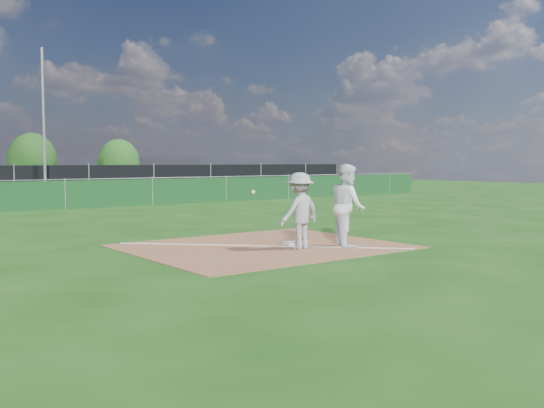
{
  "coord_description": "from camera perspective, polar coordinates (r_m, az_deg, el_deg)",
  "views": [
    {
      "loc": [
        -8.38,
        -10.4,
        2.01
      ],
      "look_at": [
        0.27,
        1.0,
        1.0
      ],
      "focal_mm": 40.0,
      "sensor_mm": 36.0,
      "label": 1
    }
  ],
  "objects": [
    {
      "name": "car_right",
      "position": [
        40.08,
        -17.0,
        2.01
      ],
      "size": [
        4.87,
        2.03,
        1.41
      ],
      "primitive_type": "imported",
      "rotation": [
        0.0,
        0.0,
        1.56
      ],
      "color": "black",
      "rests_on": "parking_lot"
    },
    {
      "name": "black_fence",
      "position": [
        34.46,
        -23.1,
        1.87
      ],
      "size": [
        46.0,
        0.04,
        1.8
      ],
      "primitive_type": "cube",
      "color": "black",
      "rests_on": "ground"
    },
    {
      "name": "ground",
      "position": [
        22.15,
        -14.8,
        -1.3
      ],
      "size": [
        90.0,
        90.0,
        0.0
      ],
      "primitive_type": "plane",
      "color": "#15420E",
      "rests_on": "ground"
    },
    {
      "name": "tree_mid",
      "position": [
        47.09,
        -21.64,
        3.86
      ],
      "size": [
        3.44,
        3.44,
        4.07
      ],
      "color": "#382316",
      "rests_on": "ground"
    },
    {
      "name": "play_at_first",
      "position": [
        13.78,
        2.62,
        -0.64
      ],
      "size": [
        1.99,
        0.79,
        1.74
      ],
      "color": "#AAAAAC",
      "rests_on": "infield_dirt"
    },
    {
      "name": "foul_line",
      "position": [
        14.29,
        -0.87,
        -3.95
      ],
      "size": [
        5.01,
        5.01,
        0.01
      ],
      "primitive_type": "cube",
      "rotation": [
        0.0,
        0.0,
        0.79
      ],
      "color": "white",
      "rests_on": "infield_dirt"
    },
    {
      "name": "first_base",
      "position": [
        14.45,
        1.93,
        -3.74
      ],
      "size": [
        0.4,
        0.4,
        0.07
      ],
      "primitive_type": "cube",
      "rotation": [
        0.0,
        0.0,
        -0.17
      ],
      "color": "silver",
      "rests_on": "infield_dirt"
    },
    {
      "name": "infield_dirt",
      "position": [
        14.29,
        -0.87,
        -4.01
      ],
      "size": [
        6.0,
        5.0,
        0.02
      ],
      "primitive_type": "cube",
      "color": "brown",
      "rests_on": "ground"
    },
    {
      "name": "tree_right",
      "position": [
        47.16,
        -14.23,
        3.78
      ],
      "size": [
        3.11,
        3.11,
        3.69
      ],
      "color": "#382316",
      "rests_on": "ground"
    },
    {
      "name": "runner",
      "position": [
        14.32,
        7.13,
        -0.13
      ],
      "size": [
        1.09,
        1.18,
        1.95
      ],
      "primitive_type": "imported",
      "rotation": [
        0.0,
        0.0,
        1.1
      ],
      "color": "white",
      "rests_on": "ground"
    },
    {
      "name": "green_fence",
      "position": [
        26.79,
        -18.9,
        0.8
      ],
      "size": [
        44.0,
        0.05,
        1.2
      ],
      "primitive_type": "cube",
      "color": "#0F3816",
      "rests_on": "ground"
    },
    {
      "name": "light_pole",
      "position": [
        34.6,
        -20.69,
        7.08
      ],
      "size": [
        0.16,
        0.16,
        8.0
      ],
      "primitive_type": "cylinder",
      "color": "slate",
      "rests_on": "ground"
    }
  ]
}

